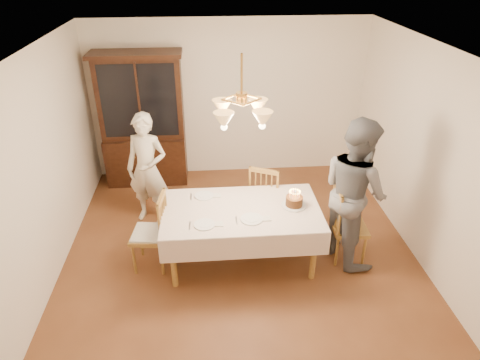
{
  "coord_description": "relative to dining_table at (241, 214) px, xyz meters",
  "views": [
    {
      "loc": [
        -0.37,
        -4.31,
        3.55
      ],
      "look_at": [
        0.0,
        0.2,
        1.05
      ],
      "focal_mm": 32.0,
      "sensor_mm": 36.0,
      "label": 1
    }
  ],
  "objects": [
    {
      "name": "ground",
      "position": [
        0.0,
        0.0,
        -0.68
      ],
      "size": [
        5.0,
        5.0,
        0.0
      ],
      "primitive_type": "plane",
      "color": "brown",
      "rests_on": "ground"
    },
    {
      "name": "room_shell",
      "position": [
        0.0,
        0.0,
        0.9
      ],
      "size": [
        5.0,
        5.0,
        5.0
      ],
      "color": "white",
      "rests_on": "ground"
    },
    {
      "name": "dining_table",
      "position": [
        0.0,
        0.0,
        0.0
      ],
      "size": [
        1.9,
        1.1,
        0.76
      ],
      "color": "olive",
      "rests_on": "ground"
    },
    {
      "name": "china_hutch",
      "position": [
        -1.39,
        2.25,
        0.36
      ],
      "size": [
        1.38,
        0.54,
        2.16
      ],
      "color": "black",
      "rests_on": "ground"
    },
    {
      "name": "chair_far_side",
      "position": [
        0.41,
        0.72,
        -0.24
      ],
      "size": [
        0.57,
        0.56,
        1.0
      ],
      "color": "olive",
      "rests_on": "ground"
    },
    {
      "name": "chair_left_end",
      "position": [
        -1.12,
        -0.01,
        -0.23
      ],
      "size": [
        0.47,
        0.49,
        1.0
      ],
      "color": "olive",
      "rests_on": "ground"
    },
    {
      "name": "chair_right_end",
      "position": [
        1.34,
        -0.05,
        -0.24
      ],
      "size": [
        0.44,
        0.46,
        1.0
      ],
      "color": "olive",
      "rests_on": "ground"
    },
    {
      "name": "elderly_woman",
      "position": [
        -1.22,
        1.05,
        0.13
      ],
      "size": [
        0.68,
        0.54,
        1.62
      ],
      "primitive_type": "imported",
      "rotation": [
        0.0,
        0.0,
        -0.3
      ],
      "color": "#F0E4CA",
      "rests_on": "ground"
    },
    {
      "name": "adult_in_grey",
      "position": [
        1.37,
        0.01,
        0.25
      ],
      "size": [
        0.94,
        1.08,
        1.87
      ],
      "primitive_type": "imported",
      "rotation": [
        0.0,
        0.0,
        1.87
      ],
      "color": "slate",
      "rests_on": "ground"
    },
    {
      "name": "birthday_cake",
      "position": [
        0.64,
        0.02,
        0.13
      ],
      "size": [
        0.3,
        0.3,
        0.21
      ],
      "color": "white",
      "rests_on": "dining_table"
    },
    {
      "name": "place_setting_near_left",
      "position": [
        -0.43,
        -0.3,
        0.08
      ],
      "size": [
        0.39,
        0.24,
        0.02
      ],
      "color": "white",
      "rests_on": "dining_table"
    },
    {
      "name": "place_setting_near_right",
      "position": [
        0.11,
        -0.23,
        0.08
      ],
      "size": [
        0.41,
        0.26,
        0.02
      ],
      "color": "white",
      "rests_on": "dining_table"
    },
    {
      "name": "place_setting_far_left",
      "position": [
        -0.43,
        0.34,
        0.08
      ],
      "size": [
        0.38,
        0.24,
        0.02
      ],
      "color": "white",
      "rests_on": "dining_table"
    },
    {
      "name": "chandelier",
      "position": [
        -0.0,
        -0.0,
        1.29
      ],
      "size": [
        0.62,
        0.62,
        0.73
      ],
      "color": "#BF8C3F",
      "rests_on": "ground"
    }
  ]
}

